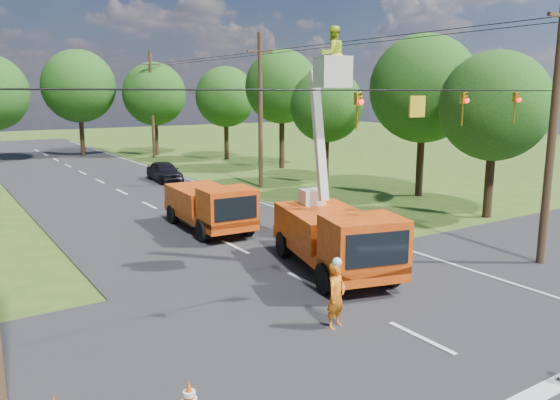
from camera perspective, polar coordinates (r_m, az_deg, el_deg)
ground at (r=31.32m, az=-13.50°, el=-0.62°), size 140.00×140.00×0.00m
road_main at (r=31.32m, az=-13.50°, el=-0.62°), size 12.00×100.00×0.06m
road_cross at (r=16.21m, az=9.21°, el=-11.62°), size 56.00×10.00×0.07m
stop_bar at (r=13.26m, az=25.28°, el=-18.05°), size 9.00×0.45×0.02m
edge_line at (r=33.56m, az=-4.48°, el=0.44°), size 0.12×90.00×0.02m
bucket_truck at (r=19.07m, az=5.81°, el=-2.37°), size 4.02×6.93×8.42m
second_truck at (r=25.01m, az=-7.32°, el=-0.59°), size 2.72×6.17×2.26m
ground_worker at (r=14.84m, az=5.90°, el=-9.93°), size 0.77×0.63×1.83m
distant_car at (r=39.66m, az=-11.97°, el=2.94°), size 1.92×4.30×1.44m
traffic_cone_2 at (r=23.75m, az=0.26°, el=-3.15°), size 0.38×0.38×0.71m
traffic_cone_3 at (r=11.54m, az=-9.47°, el=-19.65°), size 0.38×0.38×0.71m
traffic_cone_6 at (r=29.30m, az=-4.54°, el=-0.43°), size 0.38×0.38×0.71m
pole_right_near at (r=21.69m, az=26.65°, el=7.01°), size 1.80×0.30×10.00m
pole_right_mid at (r=36.17m, az=-2.07°, el=9.39°), size 1.80×0.30×10.00m
pole_right_far at (r=54.28m, az=-13.21°, el=9.71°), size 1.80×0.30×10.00m
signal_span at (r=16.55m, az=15.66°, el=9.52°), size 18.00×0.29×1.07m
tree_right_a at (r=29.13m, az=21.53°, el=9.09°), size 5.40×5.40×8.28m
tree_right_b at (r=34.07m, az=14.78°, el=11.16°), size 6.40×6.40×9.65m
tree_right_c at (r=38.01m, az=4.89°, el=9.75°), size 5.00×5.00×7.83m
tree_right_d at (r=45.44m, az=0.20°, el=11.74°), size 6.00×6.00×9.70m
tree_right_e at (r=51.83m, az=-5.70°, el=10.67°), size 5.60×5.60×8.63m
tree_far_b at (r=57.48m, az=-20.30°, el=11.08°), size 7.00×7.00×10.32m
tree_far_c at (r=56.49m, az=-13.00°, el=10.73°), size 6.20×6.20×9.18m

